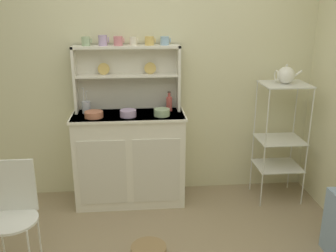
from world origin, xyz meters
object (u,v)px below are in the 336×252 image
wire_chair (13,208)px  jam_bottle (169,103)px  cup_sage_0 (86,41)px  porcelain_teapot (286,75)px  hutch_shelf_unit (127,72)px  utensil_jar (86,107)px  hutch_cabinet (130,157)px  bowl_mixing_large (94,114)px  bakers_rack (281,130)px

wire_chair → jam_bottle: jam_bottle is taller
cup_sage_0 → jam_bottle: bearing=-2.7°
jam_bottle → porcelain_teapot: 1.11m
wire_chair → jam_bottle: size_ratio=4.51×
hutch_shelf_unit → utensil_jar: size_ratio=4.13×
hutch_cabinet → bowl_mixing_large: size_ratio=6.33×
utensil_jar → porcelain_teapot: size_ratio=0.96×
porcelain_teapot → jam_bottle: bearing=172.0°
hutch_cabinet → bowl_mixing_large: (-0.31, -0.07, 0.46)m
hutch_cabinet → jam_bottle: 0.65m
bakers_rack → jam_bottle: size_ratio=6.21×
bowl_mixing_large → utensil_jar: size_ratio=0.70×
hutch_shelf_unit → wire_chair: (-0.81, -1.14, -0.74)m
hutch_shelf_unit → cup_sage_0: 0.47m
wire_chair → utensil_jar: utensil_jar is taller
bowl_mixing_large → utensil_jar: 0.17m
porcelain_teapot → wire_chair: bearing=-158.1°
hutch_shelf_unit → porcelain_teapot: (1.46, -0.23, -0.01)m
hutch_shelf_unit → cup_sage_0: bearing=-173.6°
jam_bottle → wire_chair: bearing=-138.5°
hutch_shelf_unit → bowl_mixing_large: size_ratio=5.90×
cup_sage_0 → jam_bottle: cup_sage_0 is taller
hutch_cabinet → porcelain_teapot: (1.46, -0.06, 0.79)m
hutch_shelf_unit → porcelain_teapot: hutch_shelf_unit is taller
cup_sage_0 → hutch_cabinet: bearing=-18.8°
hutch_shelf_unit → cup_sage_0: size_ratio=10.80×
cup_sage_0 → porcelain_teapot: cup_sage_0 is taller
bakers_rack → jam_bottle: (-1.07, 0.15, 0.25)m
bakers_rack → wire_chair: 2.45m
hutch_cabinet → porcelain_teapot: bearing=-2.5°
hutch_cabinet → cup_sage_0: bearing=161.2°
hutch_shelf_unit → porcelain_teapot: bearing=-8.8°
hutch_shelf_unit → bakers_rack: bearing=-8.8°
hutch_cabinet → bakers_rack: size_ratio=0.90×
wire_chair → bakers_rack: bearing=5.9°
wire_chair → cup_sage_0: 1.58m
wire_chair → cup_sage_0: bearing=51.6°
bakers_rack → porcelain_teapot: size_ratio=4.70×
bakers_rack → utensil_jar: size_ratio=4.90×
hutch_shelf_unit → cup_sage_0: (-0.36, -0.04, 0.29)m
bowl_mixing_large → hutch_shelf_unit: bearing=37.4°
hutch_shelf_unit → porcelain_teapot: 1.47m
hutch_cabinet → hutch_shelf_unit: 0.82m
hutch_cabinet → jam_bottle: size_ratio=5.62×
bakers_rack → hutch_cabinet: bearing=177.5°
wire_chair → jam_bottle: 1.67m
wire_chair → cup_sage_0: size_ratio=9.29×
bowl_mixing_large → jam_bottle: 0.72m
utensil_jar → porcelain_teapot: porcelain_teapot is taller
cup_sage_0 → utensil_jar: bearing=-126.1°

